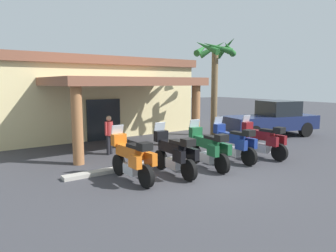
# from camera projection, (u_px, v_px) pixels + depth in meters

# --- Properties ---
(ground_plane) EXTENTS (80.00, 80.00, 0.00)m
(ground_plane) POSITION_uv_depth(u_px,v_px,m) (201.00, 175.00, 9.76)
(ground_plane) COLOR #38383D
(motel_building) EXTENTS (12.21, 9.97, 4.29)m
(motel_building) POSITION_uv_depth(u_px,v_px,m) (85.00, 96.00, 17.59)
(motel_building) COLOR beige
(motel_building) RESTS_ON ground_plane
(motorcycle_orange) EXTENTS (0.72, 2.21, 1.61)m
(motorcycle_orange) POSITION_uv_depth(u_px,v_px,m) (132.00, 158.00, 9.12)
(motorcycle_orange) COLOR black
(motorcycle_orange) RESTS_ON ground_plane
(motorcycle_black) EXTENTS (0.71, 2.21, 1.61)m
(motorcycle_black) POSITION_uv_depth(u_px,v_px,m) (174.00, 153.00, 9.75)
(motorcycle_black) COLOR black
(motorcycle_black) RESTS_ON ground_plane
(motorcycle_green) EXTENTS (0.74, 2.21, 1.61)m
(motorcycle_green) POSITION_uv_depth(u_px,v_px,m) (208.00, 148.00, 10.52)
(motorcycle_green) COLOR black
(motorcycle_green) RESTS_ON ground_plane
(motorcycle_blue) EXTENTS (0.71, 2.21, 1.61)m
(motorcycle_blue) POSITION_uv_depth(u_px,v_px,m) (234.00, 143.00, 11.44)
(motorcycle_blue) COLOR black
(motorcycle_blue) RESTS_ON ground_plane
(motorcycle_maroon) EXTENTS (0.71, 2.21, 1.61)m
(motorcycle_maroon) POSITION_uv_depth(u_px,v_px,m) (263.00, 140.00, 12.07)
(motorcycle_maroon) COLOR black
(motorcycle_maroon) RESTS_ON ground_plane
(pedestrian) EXTENTS (0.46, 0.32, 1.60)m
(pedestrian) POSITION_uv_depth(u_px,v_px,m) (109.00, 132.00, 12.51)
(pedestrian) COLOR black
(pedestrian) RESTS_ON ground_plane
(pickup_truck_navy) EXTENTS (5.50, 3.03, 1.95)m
(pickup_truck_navy) POSITION_uv_depth(u_px,v_px,m) (272.00, 119.00, 16.83)
(pickup_truck_navy) COLOR black
(pickup_truck_navy) RESTS_ON ground_plane
(palm_tree_near_portico) EXTENTS (2.34, 2.44, 5.45)m
(palm_tree_near_portico) POSITION_uv_depth(u_px,v_px,m) (215.00, 63.00, 16.70)
(palm_tree_near_portico) COLOR brown
(palm_tree_near_portico) RESTS_ON ground_plane
(curb_strip) EXTENTS (9.07, 0.36, 0.12)m
(curb_strip) POSITION_uv_depth(u_px,v_px,m) (182.00, 158.00, 11.80)
(curb_strip) COLOR #ADA89E
(curb_strip) RESTS_ON ground_plane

